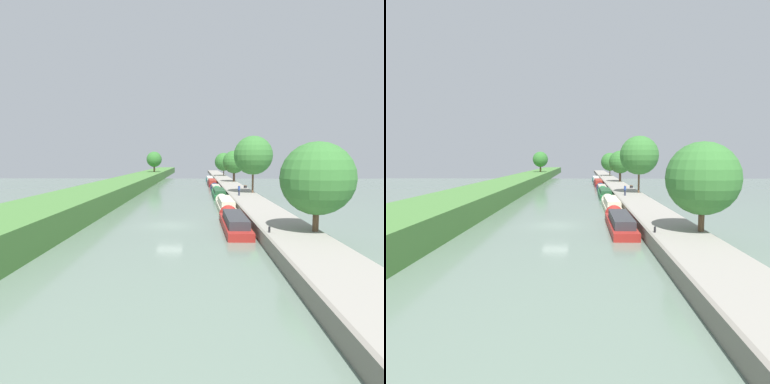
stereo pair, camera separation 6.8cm
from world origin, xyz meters
TOP-DOWN VIEW (x-y plane):
  - ground_plane at (0.00, 0.00)m, footprint 160.00×160.00m
  - left_grassy_bank at (-11.88, 0.00)m, footprint 7.75×260.00m
  - right_towpath at (10.25, 0.00)m, footprint 4.49×260.00m
  - stone_quay at (7.88, 0.00)m, footprint 0.25×260.00m
  - narrowboat_red at (6.31, -0.85)m, footprint 2.17×11.90m
  - narrowboat_cream at (6.53, 12.21)m, footprint 2.04×12.96m
  - narrowboat_green at (6.54, 26.26)m, footprint 2.08×12.24m
  - narrowboat_navy at (6.64, 38.19)m, footprint 1.87×11.72m
  - narrowboat_maroon at (6.45, 52.10)m, footprint 1.99×14.24m
  - narrowboat_teal at (6.44, 67.47)m, footprint 2.00×13.83m
  - tree_rightbank_near at (11.98, -7.29)m, footprint 5.66×5.66m
  - tree_rightbank_midnear at (11.95, 22.82)m, footprint 6.36×6.36m
  - tree_rightbank_midfar at (11.79, 50.31)m, footprint 5.55×5.55m
  - tree_rightbank_far at (11.47, 79.11)m, footprint 5.91×5.91m
  - tree_leftbank_downstream at (-10.68, 73.23)m, footprint 4.77×4.77m
  - person_walking at (9.17, 18.45)m, footprint 0.34×0.34m
  - mooring_bollard_near at (8.31, -7.78)m, footprint 0.16×0.16m
  - mooring_bollard_far at (8.31, 73.56)m, footprint 0.16×0.16m
  - park_bench at (12.05, 32.16)m, footprint 0.44×1.50m

SIDE VIEW (x-z plane):
  - ground_plane at x=0.00m, z-range 0.00..0.00m
  - narrowboat_navy at x=6.64m, z-range -0.42..1.36m
  - right_towpath at x=10.25m, z-range 0.00..1.01m
  - stone_quay at x=7.88m, z-range 0.00..1.06m
  - narrowboat_teal at x=6.44m, z-range -0.47..1.59m
  - narrowboat_green at x=6.54m, z-range -0.42..1.57m
  - narrowboat_cream at x=6.53m, z-range -0.48..1.64m
  - narrowboat_red at x=6.31m, z-range -0.49..1.65m
  - narrowboat_maroon at x=6.45m, z-range -0.45..1.67m
  - left_grassy_bank at x=-11.88m, z-range 0.00..2.44m
  - mooring_bollard_near at x=8.31m, z-range 1.01..1.46m
  - mooring_bollard_far at x=8.31m, z-range 1.01..1.46m
  - park_bench at x=12.05m, z-range 1.12..1.59m
  - person_walking at x=9.17m, z-range 1.05..2.71m
  - tree_rightbank_near at x=11.98m, z-range 1.65..8.60m
  - tree_rightbank_far at x=11.47m, z-range 1.80..9.30m
  - tree_rightbank_midfar at x=11.79m, z-range 2.00..9.56m
  - tree_leftbank_downstream at x=-10.68m, z-range 3.21..9.55m
  - tree_rightbank_midnear at x=11.95m, z-range 2.49..11.84m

